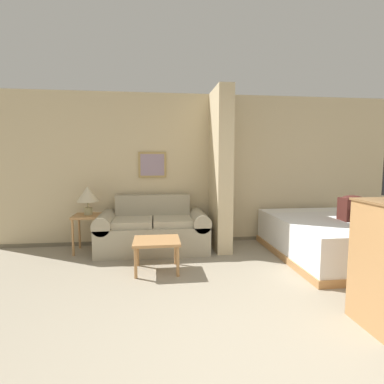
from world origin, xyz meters
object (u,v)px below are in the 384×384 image
(bed, at_px, (330,238))
(couch, at_px, (153,230))
(coffee_table, at_px, (157,244))
(table_lamp, at_px, (88,195))
(backpack, at_px, (352,207))

(bed, bearing_deg, couch, 165.94)
(coffee_table, distance_m, table_lamp, 1.55)
(coffee_table, bearing_deg, bed, 5.74)
(coffee_table, distance_m, bed, 2.63)
(coffee_table, xyz_separation_m, table_lamp, (-1.07, 0.98, 0.55))
(couch, relative_size, backpack, 4.80)
(bed, bearing_deg, coffee_table, -174.26)
(table_lamp, height_order, backpack, table_lamp)
(coffee_table, bearing_deg, couch, 93.26)
(couch, distance_m, bed, 2.75)
(couch, bearing_deg, coffee_table, -86.74)
(couch, distance_m, coffee_table, 0.93)
(bed, bearing_deg, backpack, -32.02)
(bed, bearing_deg, table_lamp, 168.96)
(coffee_table, height_order, backpack, backpack)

